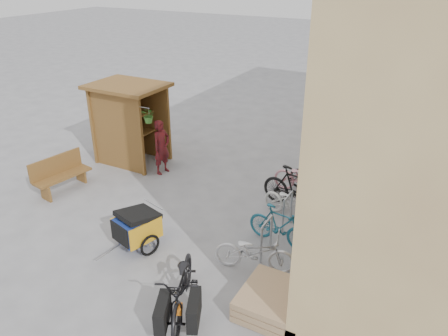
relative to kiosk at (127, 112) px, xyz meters
The scene contains 17 objects.
ground 4.39m from the kiosk, 37.02° to the right, with size 80.00×80.00×0.00m, color #98989B.
kiosk is the anchor object (origin of this frame).
bike_rack 5.67m from the kiosk, ahead, with size 0.05×5.35×0.86m.
pallet_stack 7.50m from the kiosk, 31.66° to the right, with size 1.00×1.20×0.40m.
bench 2.64m from the kiosk, 99.57° to the right, with size 0.71×1.58×0.97m.
shopping_carts 7.43m from the kiosk, 31.46° to the left, with size 0.53×1.77×0.95m.
child_trailer 4.71m from the kiosk, 48.86° to the right, with size 1.00×1.56×0.90m.
cargo_bike 6.87m from the kiosk, 43.15° to the right, with size 1.46×2.08×1.04m.
person_kiosk 1.56m from the kiosk, ahead, with size 0.58×0.38×1.59m, color maroon.
bike_0 6.40m from the kiosk, 28.24° to the right, with size 0.56×1.61×0.85m, color silver.
bike_1 6.08m from the kiosk, 18.89° to the right, with size 0.43×1.51×0.91m, color #1C5C73.
bike_2 5.69m from the kiosk, ahead, with size 0.54×1.56×0.82m, color silver.
bike_3 5.55m from the kiosk, ahead, with size 0.52×1.82×1.10m, color black.
bike_4 5.52m from the kiosk, ahead, with size 0.59×1.70×0.89m, color #C8818C.
bike_5 5.77m from the kiosk, ahead, with size 0.42×1.48×0.89m, color black.
bike_6 5.94m from the kiosk, 16.82° to the left, with size 0.55×1.58×0.83m, color #1C5C73.
bike_7 6.16m from the kiosk, 18.47° to the left, with size 0.43×1.54×0.92m, color #1C5C73.
Camera 1 is at (5.09, -6.98, 5.58)m, focal length 35.00 mm.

